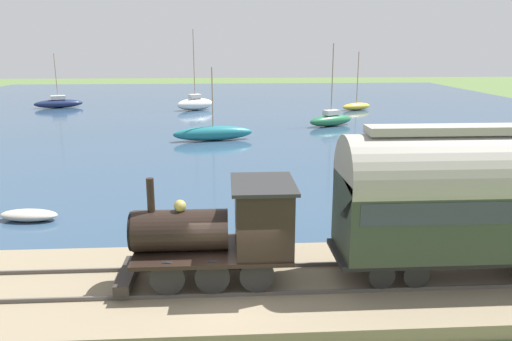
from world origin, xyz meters
name	(u,v)px	position (x,y,z in m)	size (l,w,h in m)	color
ground_plane	(234,307)	(0.00, 0.00, 0.00)	(200.00, 200.00, 0.00)	#516B38
harbor_water	(227,110)	(43.94, 0.00, 0.00)	(80.00, 80.00, 0.01)	#2D4760
rail_embankment	(234,288)	(0.77, 0.00, 0.21)	(5.72, 56.00, 0.54)	#84755B
steam_locomotive	(227,227)	(0.77, 0.18, 2.19)	(2.43, 5.17, 3.16)	black
passenger_coach	(470,195)	(0.77, -7.07, 3.03)	(2.51, 8.07, 4.58)	black
sailboat_yellow	(356,106)	(43.53, -14.90, 0.46)	(2.84, 4.03, 6.53)	gold
sailboat_navy	(59,103)	(47.63, 19.94, 0.58)	(3.23, 5.67, 6.31)	#192347
sailboat_teal	(213,133)	(25.79, 1.15, 0.59)	(2.29, 6.40, 5.67)	#1E707A
sailboat_green	(331,119)	(32.28, -9.57, 0.61)	(3.41, 4.84, 7.44)	#236B42
sailboat_white	(195,103)	(44.55, 3.61, 0.76)	(3.63, 4.71, 8.95)	white
rowboat_off_pier	(29,215)	(7.87, 8.70, 0.24)	(1.29, 2.60, 0.47)	#B7B2A3
rowboat_far_out	(182,234)	(5.38, 1.93, 0.19)	(0.97, 2.98, 0.36)	#B7B2A3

